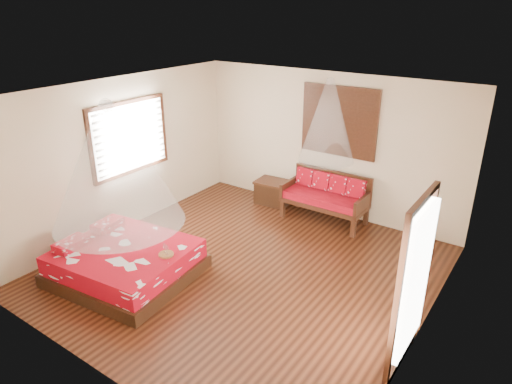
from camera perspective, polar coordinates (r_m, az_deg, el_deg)
room at (r=6.80m, az=-1.50°, el=0.44°), size 5.54×5.54×2.84m
bed at (r=7.43m, az=-16.03°, el=-8.41°), size 2.15×1.98×0.63m
daybed at (r=8.93m, az=8.78°, el=-0.36°), size 1.63×0.72×0.94m
storage_chest at (r=9.65m, az=2.19°, el=0.01°), size 0.76×0.58×0.50m
shutter_panel at (r=8.79m, az=10.33°, el=8.68°), size 1.52×0.06×1.32m
window_left at (r=8.63m, az=-15.49°, el=6.59°), size 0.10×1.74×1.34m
glazed_door at (r=5.43m, az=18.72°, el=-11.08°), size 0.08×1.02×2.16m
wine_tray at (r=6.93m, az=-11.18°, el=-7.42°), size 0.23×0.23×0.19m
mosquito_net_main at (r=6.75m, az=-17.38°, el=3.27°), size 1.90×1.90×1.80m
mosquito_net_daybed at (r=8.35m, az=9.00°, el=8.75°), size 1.02×1.02×1.50m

